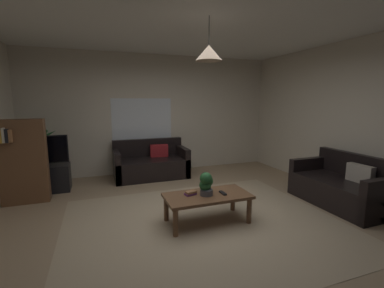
{
  "coord_description": "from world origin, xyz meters",
  "views": [
    {
      "loc": [
        -1.32,
        -3.35,
        1.69
      ],
      "look_at": [
        0.0,
        0.3,
        1.05
      ],
      "focal_mm": 24.57,
      "sensor_mm": 36.0,
      "label": 1
    }
  ],
  "objects_px": {
    "book_on_table_0": "(190,194)",
    "remote_on_table_0": "(223,193)",
    "potted_plant_on_table": "(206,183)",
    "pendant_lamp": "(209,53)",
    "tv": "(41,151)",
    "couch_right_side": "(342,188)",
    "potted_palm_corner": "(40,157)",
    "book_on_table_1": "(191,192)",
    "coffee_table": "(207,199)",
    "bookshelf_corner": "(23,161)",
    "couch_under_window": "(151,165)",
    "tv_stand": "(44,179)"
  },
  "relations": [
    {
      "from": "book_on_table_0",
      "to": "pendant_lamp",
      "type": "relative_size",
      "value": 0.28
    },
    {
      "from": "couch_right_side",
      "to": "pendant_lamp",
      "type": "height_order",
      "value": "pendant_lamp"
    },
    {
      "from": "tv_stand",
      "to": "potted_palm_corner",
      "type": "relative_size",
      "value": 0.71
    },
    {
      "from": "book_on_table_0",
      "to": "bookshelf_corner",
      "type": "relative_size",
      "value": 0.11
    },
    {
      "from": "tv",
      "to": "potted_plant_on_table",
      "type": "bearing_deg",
      "value": -42.62
    },
    {
      "from": "couch_right_side",
      "to": "coffee_table",
      "type": "height_order",
      "value": "couch_right_side"
    },
    {
      "from": "remote_on_table_0",
      "to": "book_on_table_0",
      "type": "bearing_deg",
      "value": 165.63
    },
    {
      "from": "tv_stand",
      "to": "remote_on_table_0",
      "type": "bearing_deg",
      "value": -40.74
    },
    {
      "from": "book_on_table_0",
      "to": "remote_on_table_0",
      "type": "height_order",
      "value": "book_on_table_0"
    },
    {
      "from": "book_on_table_1",
      "to": "bookshelf_corner",
      "type": "xyz_separation_m",
      "value": [
        -2.34,
        1.62,
        0.27
      ]
    },
    {
      "from": "coffee_table",
      "to": "tv_stand",
      "type": "relative_size",
      "value": 1.32
    },
    {
      "from": "potted_palm_corner",
      "to": "bookshelf_corner",
      "type": "height_order",
      "value": "bookshelf_corner"
    },
    {
      "from": "coffee_table",
      "to": "book_on_table_1",
      "type": "distance_m",
      "value": 0.25
    },
    {
      "from": "potted_plant_on_table",
      "to": "bookshelf_corner",
      "type": "distance_m",
      "value": 3.05
    },
    {
      "from": "tv",
      "to": "bookshelf_corner",
      "type": "distance_m",
      "value": 0.52
    },
    {
      "from": "book_on_table_0",
      "to": "potted_plant_on_table",
      "type": "xyz_separation_m",
      "value": [
        0.21,
        -0.07,
        0.15
      ]
    },
    {
      "from": "book_on_table_0",
      "to": "potted_palm_corner",
      "type": "relative_size",
      "value": 0.12
    },
    {
      "from": "tv",
      "to": "pendant_lamp",
      "type": "distance_m",
      "value": 3.55
    },
    {
      "from": "potted_plant_on_table",
      "to": "couch_under_window",
      "type": "bearing_deg",
      "value": 96.52
    },
    {
      "from": "book_on_table_1",
      "to": "bookshelf_corner",
      "type": "height_order",
      "value": "bookshelf_corner"
    },
    {
      "from": "book_on_table_0",
      "to": "remote_on_table_0",
      "type": "xyz_separation_m",
      "value": [
        0.44,
        -0.11,
        -0.0
      ]
    },
    {
      "from": "book_on_table_0",
      "to": "coffee_table",
      "type": "bearing_deg",
      "value": -17.37
    },
    {
      "from": "coffee_table",
      "to": "bookshelf_corner",
      "type": "distance_m",
      "value": 3.09
    },
    {
      "from": "couch_under_window",
      "to": "potted_palm_corner",
      "type": "height_order",
      "value": "potted_palm_corner"
    },
    {
      "from": "potted_plant_on_table",
      "to": "pendant_lamp",
      "type": "distance_m",
      "value": 1.72
    },
    {
      "from": "couch_under_window",
      "to": "remote_on_table_0",
      "type": "bearing_deg",
      "value": -78.33
    },
    {
      "from": "potted_plant_on_table",
      "to": "pendant_lamp",
      "type": "bearing_deg",
      "value": 0.73
    },
    {
      "from": "remote_on_table_0",
      "to": "bookshelf_corner",
      "type": "bearing_deg",
      "value": 148.28
    },
    {
      "from": "couch_under_window",
      "to": "tv",
      "type": "bearing_deg",
      "value": -171.74
    },
    {
      "from": "pendant_lamp",
      "to": "tv",
      "type": "bearing_deg",
      "value": 137.64
    },
    {
      "from": "couch_right_side",
      "to": "potted_palm_corner",
      "type": "bearing_deg",
      "value": -120.77
    },
    {
      "from": "potted_plant_on_table",
      "to": "book_on_table_0",
      "type": "bearing_deg",
      "value": 160.92
    },
    {
      "from": "coffee_table",
      "to": "pendant_lamp",
      "type": "distance_m",
      "value": 1.95
    },
    {
      "from": "book_on_table_0",
      "to": "book_on_table_1",
      "type": "relative_size",
      "value": 1.03
    },
    {
      "from": "couch_under_window",
      "to": "couch_right_side",
      "type": "distance_m",
      "value": 3.72
    },
    {
      "from": "potted_palm_corner",
      "to": "tv_stand",
      "type": "bearing_deg",
      "value": -76.84
    },
    {
      "from": "book_on_table_1",
      "to": "remote_on_table_0",
      "type": "relative_size",
      "value": 0.93
    },
    {
      "from": "book_on_table_1",
      "to": "pendant_lamp",
      "type": "distance_m",
      "value": 1.86
    },
    {
      "from": "tv_stand",
      "to": "potted_palm_corner",
      "type": "bearing_deg",
      "value": 103.16
    },
    {
      "from": "couch_under_window",
      "to": "coffee_table",
      "type": "relative_size",
      "value": 1.34
    },
    {
      "from": "couch_right_side",
      "to": "book_on_table_1",
      "type": "bearing_deg",
      "value": -95.1
    },
    {
      "from": "couch_right_side",
      "to": "potted_plant_on_table",
      "type": "xyz_separation_m",
      "value": [
        -2.35,
        0.16,
        0.29
      ]
    },
    {
      "from": "coffee_table",
      "to": "tv",
      "type": "distance_m",
      "value": 3.25
    },
    {
      "from": "couch_under_window",
      "to": "pendant_lamp",
      "type": "distance_m",
      "value": 3.2
    },
    {
      "from": "coffee_table",
      "to": "potted_plant_on_table",
      "type": "xyz_separation_m",
      "value": [
        -0.02,
        -0.0,
        0.23
      ]
    },
    {
      "from": "remote_on_table_0",
      "to": "potted_plant_on_table",
      "type": "bearing_deg",
      "value": 169.74
    },
    {
      "from": "couch_right_side",
      "to": "book_on_table_1",
      "type": "relative_size",
      "value": 10.03
    },
    {
      "from": "book_on_table_1",
      "to": "tv_stand",
      "type": "relative_size",
      "value": 0.17
    },
    {
      "from": "coffee_table",
      "to": "pendant_lamp",
      "type": "relative_size",
      "value": 2.16
    },
    {
      "from": "remote_on_table_0",
      "to": "tv",
      "type": "xyz_separation_m",
      "value": [
        -2.59,
        2.21,
        0.37
      ]
    }
  ]
}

